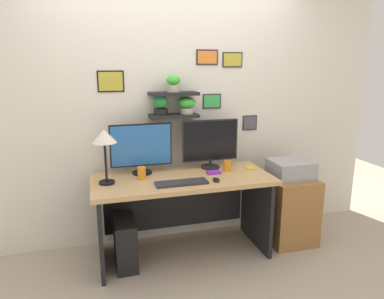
{
  "coord_description": "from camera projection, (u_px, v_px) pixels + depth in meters",
  "views": [
    {
      "loc": [
        -0.74,
        -2.88,
        1.72
      ],
      "look_at": [
        0.1,
        0.05,
        0.98
      ],
      "focal_mm": 32.96,
      "sensor_mm": 36.0,
      "label": 1
    }
  ],
  "objects": [
    {
      "name": "monitor_right",
      "position": [
        210.0,
        143.0,
        3.35
      ],
      "size": [
        0.54,
        0.18,
        0.47
      ],
      "color": "black",
      "rests_on": "desk"
    },
    {
      "name": "back_wall_assembly",
      "position": [
        171.0,
        104.0,
        3.38
      ],
      "size": [
        4.4,
        0.24,
        2.7
      ],
      "color": "silver",
      "rests_on": "ground"
    },
    {
      "name": "ground_plane",
      "position": [
        183.0,
        254.0,
        3.29
      ],
      "size": [
        8.0,
        8.0,
        0.0
      ],
      "primitive_type": "plane",
      "color": "tan"
    },
    {
      "name": "desk_lamp",
      "position": [
        104.0,
        140.0,
        2.86
      ],
      "size": [
        0.2,
        0.2,
        0.46
      ],
      "color": "black",
      "rests_on": "desk"
    },
    {
      "name": "cell_phone",
      "position": [
        250.0,
        168.0,
        3.39
      ],
      "size": [
        0.1,
        0.15,
        0.01
      ],
      "primitive_type": "cube",
      "rotation": [
        0.0,
        0.0,
        -0.25
      ],
      "color": "yellow",
      "rests_on": "desk"
    },
    {
      "name": "desk",
      "position": [
        181.0,
        197.0,
        3.22
      ],
      "size": [
        1.59,
        0.68,
        0.75
      ],
      "color": "tan",
      "rests_on": "ground"
    },
    {
      "name": "computer_tower_left",
      "position": [
        125.0,
        242.0,
        3.07
      ],
      "size": [
        0.18,
        0.4,
        0.43
      ],
      "primitive_type": "cube",
      "color": "black",
      "rests_on": "ground"
    },
    {
      "name": "monitor_left",
      "position": [
        141.0,
        148.0,
        3.17
      ],
      "size": [
        0.56,
        0.18,
        0.46
      ],
      "color": "black",
      "rests_on": "desk"
    },
    {
      "name": "pen_cup",
      "position": [
        227.0,
        166.0,
        3.28
      ],
      "size": [
        0.07,
        0.07,
        0.1
      ],
      "primitive_type": "cylinder",
      "color": "orange",
      "rests_on": "desk"
    },
    {
      "name": "printer",
      "position": [
        291.0,
        169.0,
        3.4
      ],
      "size": [
        0.38,
        0.34,
        0.17
      ],
      "primitive_type": "cube",
      "color": "#9E9EA3",
      "rests_on": "drawer_cabinet"
    },
    {
      "name": "computer_mouse",
      "position": [
        216.0,
        180.0,
        3.0
      ],
      "size": [
        0.06,
        0.09,
        0.03
      ],
      "primitive_type": "ellipsoid",
      "color": "black",
      "rests_on": "desk"
    },
    {
      "name": "scissors_tray",
      "position": [
        214.0,
        172.0,
        3.21
      ],
      "size": [
        0.12,
        0.08,
        0.02
      ],
      "primitive_type": "cube",
      "rotation": [
        0.0,
        0.0,
        -0.01
      ],
      "color": "purple",
      "rests_on": "desk"
    },
    {
      "name": "water_cup",
      "position": [
        142.0,
        173.0,
        3.05
      ],
      "size": [
        0.07,
        0.07,
        0.11
      ],
      "primitive_type": "cylinder",
      "color": "orange",
      "rests_on": "desk"
    },
    {
      "name": "keyboard",
      "position": [
        182.0,
        183.0,
        2.94
      ],
      "size": [
        0.44,
        0.14,
        0.02
      ],
      "primitive_type": "cube",
      "color": "#2D2D33",
      "rests_on": "desk"
    },
    {
      "name": "drawer_cabinet",
      "position": [
        288.0,
        209.0,
        3.5
      ],
      "size": [
        0.44,
        0.5,
        0.65
      ],
      "primitive_type": "cube",
      "color": "#9E6B38",
      "rests_on": "ground"
    }
  ]
}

